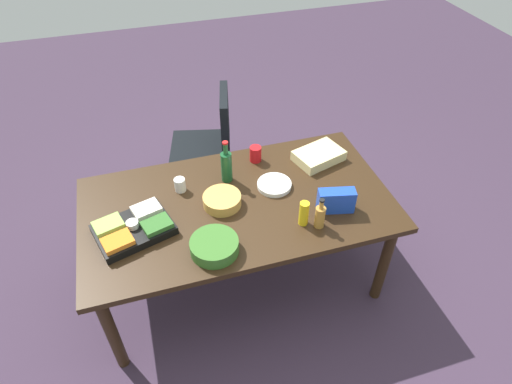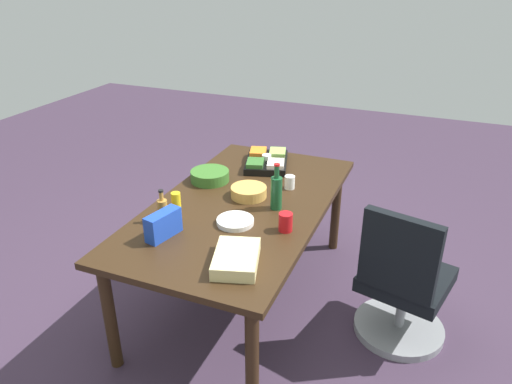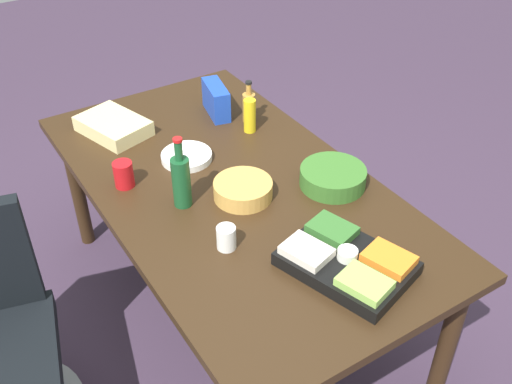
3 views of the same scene
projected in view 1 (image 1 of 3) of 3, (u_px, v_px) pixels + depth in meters
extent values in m
plane|color=#3E2E42|center=(240.00, 276.00, 3.20)|extent=(10.00, 10.00, 0.00)
cube|color=#332111|center=(237.00, 205.00, 2.72)|extent=(1.91, 1.04, 0.04)
cylinder|color=#332111|center=(112.00, 332.00, 2.47)|extent=(0.07, 0.07, 0.70)
cylinder|color=#332111|center=(384.00, 263.00, 2.85)|extent=(0.07, 0.07, 0.70)
cylinder|color=#332111|center=(105.00, 227.00, 3.09)|extent=(0.07, 0.07, 0.70)
cylinder|color=#332111|center=(330.00, 181.00, 3.46)|extent=(0.07, 0.07, 0.70)
cylinder|color=gray|center=(204.00, 184.00, 3.93)|extent=(0.56, 0.56, 0.05)
cylinder|color=gray|center=(202.00, 167.00, 3.80)|extent=(0.06, 0.06, 0.35)
cube|color=black|center=(200.00, 150.00, 3.68)|extent=(0.58, 0.58, 0.09)
cube|color=black|center=(225.00, 121.00, 3.50)|extent=(0.16, 0.43, 0.48)
cylinder|color=red|center=(256.00, 154.00, 2.99)|extent=(0.10, 0.10, 0.11)
cylinder|color=#185029|center=(227.00, 167.00, 2.80)|extent=(0.08, 0.08, 0.21)
cylinder|color=#185029|center=(225.00, 149.00, 2.70)|extent=(0.03, 0.03, 0.08)
cylinder|color=red|center=(225.00, 143.00, 2.67)|extent=(0.04, 0.04, 0.01)
cylinder|color=gold|center=(222.00, 200.00, 2.67)|extent=(0.24, 0.24, 0.07)
cube|color=blue|center=(336.00, 201.00, 2.61)|extent=(0.23, 0.13, 0.15)
cylinder|color=#386E28|center=(214.00, 246.00, 2.39)|extent=(0.30, 0.30, 0.08)
cylinder|color=white|center=(274.00, 185.00, 2.81)|extent=(0.25, 0.25, 0.03)
cube|color=black|center=(134.00, 230.00, 2.50)|extent=(0.49, 0.41, 0.05)
cube|color=orange|center=(118.00, 241.00, 2.38)|extent=(0.19, 0.16, 0.03)
cube|color=#34692B|center=(157.00, 225.00, 2.47)|extent=(0.19, 0.16, 0.03)
cube|color=#98C957|center=(108.00, 225.00, 2.47)|extent=(0.19, 0.16, 0.03)
cube|color=silver|center=(146.00, 209.00, 2.57)|extent=(0.19, 0.16, 0.03)
cylinder|color=white|center=(132.00, 224.00, 2.47)|extent=(0.09, 0.09, 0.04)
cylinder|color=yellow|center=(304.00, 213.00, 2.52)|extent=(0.06, 0.06, 0.16)
cylinder|color=white|center=(180.00, 185.00, 2.76)|extent=(0.08, 0.08, 0.09)
cube|color=beige|center=(319.00, 156.00, 3.00)|extent=(0.37, 0.30, 0.07)
cylinder|color=#BA8336|center=(320.00, 217.00, 2.51)|extent=(0.07, 0.07, 0.14)
cylinder|color=#BA8336|center=(322.00, 205.00, 2.45)|extent=(0.03, 0.03, 0.05)
cylinder|color=black|center=(322.00, 200.00, 2.42)|extent=(0.03, 0.03, 0.01)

